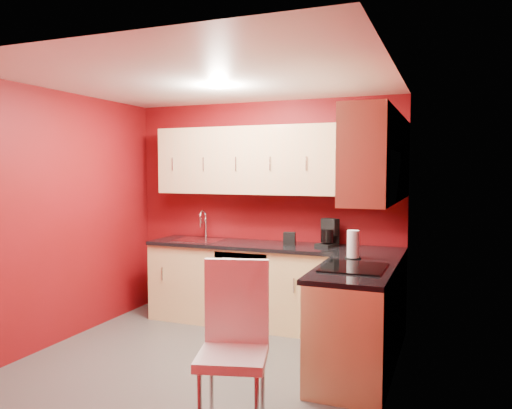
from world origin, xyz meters
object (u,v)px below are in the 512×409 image
Objects in this scene: coffee_maker at (327,233)px; paper_towel at (353,244)px; sink at (199,237)px; napkin_holder at (289,239)px; dining_chair at (232,348)px; microwave at (369,177)px.

coffee_maker is 0.74m from paper_towel.
coffee_maker is (1.49, 0.07, 0.11)m from sink.
napkin_holder is (-0.40, -0.05, -0.08)m from coffee_maker.
paper_towel is at bearing -16.28° from sink.
sink is 0.47× the size of dining_chair.
coffee_maker is at bearing 122.29° from paper_towel.
paper_towel reaches higher than dining_chair.
coffee_maker is at bearing 2.77° from sink.
sink is 2.60m from dining_chair.
paper_towel is (1.89, -0.55, 0.10)m from sink.
coffee_maker is 2.29m from dining_chair.
dining_chair is (-0.69, -1.16, -1.11)m from microwave.
paper_towel is at bearing 114.50° from microwave.
napkin_holder is 0.53× the size of paper_towel.
microwave reaches higher than napkin_holder.
coffee_maker is 0.26× the size of dining_chair.
microwave is 0.69× the size of dining_chair.
microwave is 1.58m from napkin_holder.
paper_towel is (0.39, -0.62, -0.02)m from coffee_maker.
napkin_holder is at bearing 144.33° from paper_towel.
microwave is at bearing 43.76° from dining_chair.
sink is 1.97m from paper_towel.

